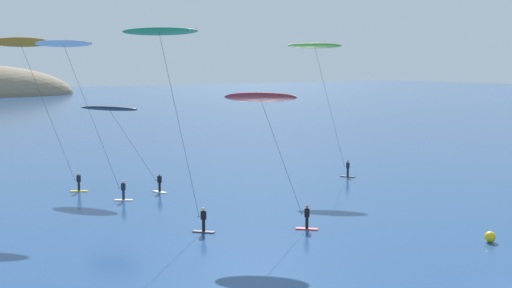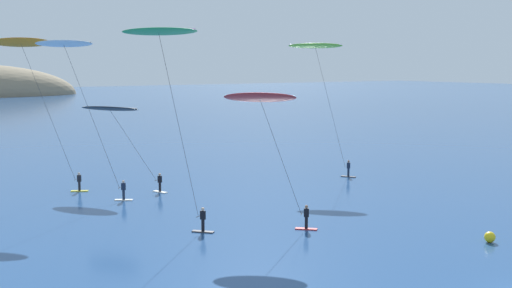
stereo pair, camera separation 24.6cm
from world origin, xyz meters
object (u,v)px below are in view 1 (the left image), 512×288
Objects in this scene: kitesurfer_white at (69,58)px; kitesurfer_black at (112,113)px; kitesurfer_lime at (317,56)px; kitesurfer_red at (264,107)px; kitesurfer_orange at (25,55)px; kitesurfer_green at (162,44)px; marker_buoy at (490,237)px.

kitesurfer_black is (4.53, 2.56, -4.86)m from kitesurfer_white.
kitesurfer_lime reaches higher than kitesurfer_black.
kitesurfer_orange reaches higher than kitesurfer_red.
kitesurfer_black is 0.58× the size of kitesurfer_orange.
kitesurfer_green is (-21.83, -10.33, 0.54)m from kitesurfer_lime.
kitesurfer_lime is (16.22, 14.22, 3.63)m from kitesurfer_red.
kitesurfer_lime is at bearing -5.74° from kitesurfer_white.
kitesurfer_black is 11.22× the size of marker_buoy.
kitesurfer_black reaches higher than marker_buoy.
kitesurfer_red is 0.71× the size of kitesurfer_lime.
kitesurfer_red is at bearing -80.15° from kitesurfer_black.
kitesurfer_red is at bearing -34.75° from kitesurfer_green.
kitesurfer_white is at bearing -150.49° from kitesurfer_black.
kitesurfer_green is (-2.28, -15.31, 5.70)m from kitesurfer_black.
kitesurfer_green is at bearing -154.67° from kitesurfer_lime.
kitesurfer_lime is at bearing 41.25° from kitesurfer_red.
marker_buoy is (9.96, -10.98, -8.05)m from kitesurfer_red.
kitesurfer_black is 0.59× the size of kitesurfer_lime.
kitesurfer_white is at bearing -68.77° from kitesurfer_orange.
kitesurfer_green reaches higher than marker_buoy.
kitesurfer_white is at bearing 115.28° from kitesurfer_red.
marker_buoy is at bearing -47.78° from kitesurfer_red.
kitesurfer_green reaches higher than kitesurfer_red.
kitesurfer_green is (2.25, -12.75, 0.84)m from kitesurfer_white.
marker_buoy is at bearing -103.94° from kitesurfer_lime.
kitesurfer_orange reaches higher than kitesurfer_white.
kitesurfer_red is 8.00m from kitesurfer_green.
kitesurfer_lime is at bearing 76.06° from marker_buoy.
kitesurfer_lime is at bearing -16.70° from kitesurfer_orange.
kitesurfer_lime is (19.55, -4.98, 5.16)m from kitesurfer_black.
kitesurfer_lime is 0.98× the size of kitesurfer_orange.
kitesurfer_red is at bearing -138.75° from kitesurfer_lime.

